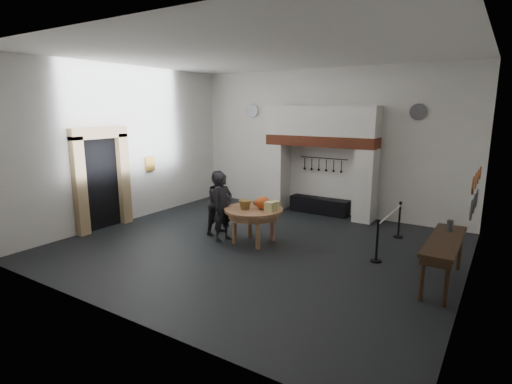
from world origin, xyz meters
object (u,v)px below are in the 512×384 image
Objects in this scene: visitor_near at (223,207)px; barrier_post_near at (377,242)px; barrier_post_far at (399,221)px; visitor_far at (220,203)px; iron_range at (319,206)px; side_table at (445,241)px; work_table at (254,210)px.

visitor_near is 1.92× the size of barrier_post_near.
visitor_far is at bearing -151.51° from barrier_post_far.
iron_range is 0.86× the size of side_table.
barrier_post_far is at bearing 119.17° from side_table.
visitor_near reaches higher than barrier_post_near.
work_table is 1.61× the size of barrier_post_near.
barrier_post_far is at bearing -47.49° from visitor_near.
visitor_far is 4.70m from barrier_post_far.
visitor_near reaches higher than barrier_post_far.
visitor_near is 5.10m from side_table.
side_table is 2.44× the size of barrier_post_near.
side_table is 2.44× the size of barrier_post_far.
side_table reaches higher than work_table.
visitor_far is at bearing 177.57° from side_table.
iron_range is at bearing -7.57° from visitor_near.
work_table is 1.16m from visitor_far.
barrier_post_near is (2.96, 0.37, -0.39)m from work_table.
barrier_post_far is (4.12, 2.23, -0.40)m from visitor_far.
visitor_near is at bearing -170.32° from barrier_post_near.
barrier_post_near is (3.72, 0.63, -0.42)m from visitor_near.
side_table is (5.49, -0.23, 0.02)m from visitor_far.
iron_range is 2.11× the size of barrier_post_far.
side_table is (4.34, -0.09, 0.03)m from work_table.
barrier_post_near is (2.72, -3.14, 0.20)m from iron_range.
visitor_far is 5.50m from side_table.
visitor_near reaches higher than iron_range.
work_table reaches higher than iron_range.
barrier_post_near is 2.00m from barrier_post_far.
iron_range is 3.69m from visitor_far.
barrier_post_near is at bearing -90.00° from barrier_post_far.
visitor_near is at bearing -104.76° from iron_range.
side_table is (5.09, 0.17, 0.00)m from visitor_near.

